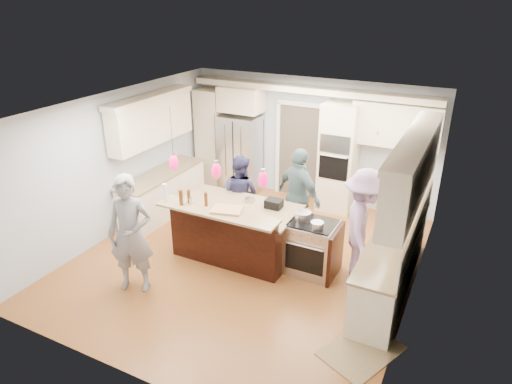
% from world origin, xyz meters
% --- Properties ---
extents(ground_plane, '(6.00, 6.00, 0.00)m').
position_xyz_m(ground_plane, '(0.00, 0.00, 0.00)').
color(ground_plane, '#AA6A2E').
rests_on(ground_plane, ground).
extents(room_shell, '(5.54, 6.04, 2.72)m').
position_xyz_m(room_shell, '(0.00, 0.00, 1.82)').
color(room_shell, '#B2BCC6').
rests_on(room_shell, ground).
extents(refrigerator, '(0.90, 0.70, 1.80)m').
position_xyz_m(refrigerator, '(-1.55, 2.64, 0.90)').
color(refrigerator, '#B7B7BC').
rests_on(refrigerator, ground).
extents(oven_column, '(0.72, 0.69, 2.30)m').
position_xyz_m(oven_column, '(0.75, 2.67, 1.15)').
color(oven_column, '#F9E7CA').
rests_on(oven_column, ground).
extents(back_upper_cabinets, '(5.30, 0.61, 2.54)m').
position_xyz_m(back_upper_cabinets, '(-0.75, 2.76, 1.67)').
color(back_upper_cabinets, '#F9E7CA').
rests_on(back_upper_cabinets, ground).
extents(right_counter_run, '(0.64, 3.10, 2.51)m').
position_xyz_m(right_counter_run, '(2.44, 0.30, 1.06)').
color(right_counter_run, '#F9E7CA').
rests_on(right_counter_run, ground).
extents(left_cabinets, '(0.64, 2.30, 2.51)m').
position_xyz_m(left_cabinets, '(-2.44, 0.80, 1.06)').
color(left_cabinets, '#F9E7CA').
rests_on(left_cabinets, ground).
extents(kitchen_island, '(2.10, 1.46, 1.12)m').
position_xyz_m(kitchen_island, '(-0.25, 0.07, 0.48)').
color(kitchen_island, black).
rests_on(kitchen_island, ground).
extents(island_range, '(0.82, 0.71, 0.92)m').
position_xyz_m(island_range, '(1.16, 0.15, 0.46)').
color(island_range, '#B7B7BC').
rests_on(island_range, ground).
extents(pendant_lights, '(1.75, 0.15, 1.03)m').
position_xyz_m(pendant_lights, '(-0.25, -0.51, 1.80)').
color(pendant_lights, black).
rests_on(pendant_lights, ground).
extents(person_bar_end, '(0.81, 0.68, 1.91)m').
position_xyz_m(person_bar_end, '(-1.19, -1.53, 0.95)').
color(person_bar_end, gray).
rests_on(person_bar_end, ground).
extents(person_far_left, '(0.79, 0.63, 1.56)m').
position_xyz_m(person_far_left, '(-0.59, 0.85, 0.78)').
color(person_far_left, '#28284F').
rests_on(person_far_left, ground).
extents(person_far_right, '(1.14, 0.86, 1.80)m').
position_xyz_m(person_far_right, '(0.52, 1.05, 0.90)').
color(person_far_right, slate).
rests_on(person_far_right, ground).
extents(person_range_side, '(1.02, 1.37, 1.89)m').
position_xyz_m(person_range_side, '(1.90, 0.34, 0.94)').
color(person_range_side, '#9B7DA8').
rests_on(person_range_side, ground).
extents(floor_rug, '(1.08, 1.25, 0.01)m').
position_xyz_m(floor_rug, '(2.40, -1.32, 0.01)').
color(floor_rug, '#9C8255').
rests_on(floor_rug, ground).
extents(water_bottle, '(0.09, 0.09, 0.32)m').
position_xyz_m(water_bottle, '(-1.20, -0.62, 1.28)').
color(water_bottle, silver).
rests_on(water_bottle, kitchen_island).
extents(beer_bottle_a, '(0.07, 0.07, 0.23)m').
position_xyz_m(beer_bottle_a, '(-0.83, -0.47, 1.23)').
color(beer_bottle_a, '#4F2A0E').
rests_on(beer_bottle_a, kitchen_island).
extents(beer_bottle_b, '(0.08, 0.08, 0.27)m').
position_xyz_m(beer_bottle_b, '(-0.89, -0.61, 1.25)').
color(beer_bottle_b, '#4F2A0E').
rests_on(beer_bottle_b, kitchen_island).
extents(beer_bottle_c, '(0.06, 0.06, 0.23)m').
position_xyz_m(beer_bottle_c, '(-0.51, -0.45, 1.24)').
color(beer_bottle_c, '#4F2A0E').
rests_on(beer_bottle_c, kitchen_island).
extents(drink_can, '(0.07, 0.07, 0.11)m').
position_xyz_m(drink_can, '(-0.77, -0.50, 1.18)').
color(drink_can, '#B7B7BC').
rests_on(drink_can, kitchen_island).
extents(cutting_board, '(0.55, 0.45, 0.04)m').
position_xyz_m(cutting_board, '(-0.11, -0.47, 1.14)').
color(cutting_board, tan).
rests_on(cutting_board, kitchen_island).
extents(pot_large, '(0.26, 0.26, 0.15)m').
position_xyz_m(pot_large, '(0.96, 0.14, 1.00)').
color(pot_large, '#B7B7BC').
rests_on(pot_large, island_range).
extents(pot_small, '(0.21, 0.21, 0.10)m').
position_xyz_m(pot_small, '(1.25, 0.00, 0.97)').
color(pot_small, '#B7B7BC').
rests_on(pot_small, island_range).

